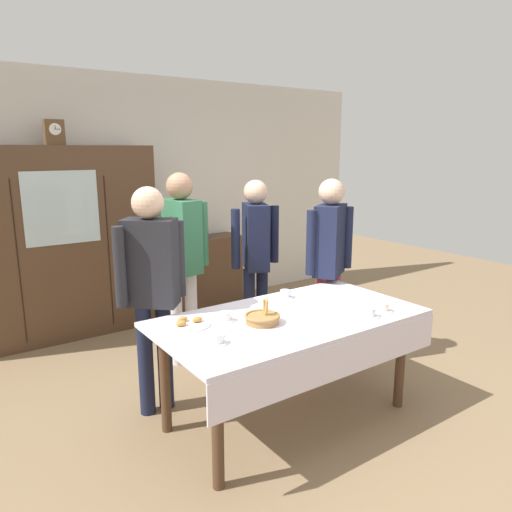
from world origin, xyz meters
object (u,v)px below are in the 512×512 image
at_px(dining_table, 292,331).
at_px(mantel_clock, 54,132).
at_px(tea_cup_front_edge, 383,308).
at_px(tea_cup_mid_left, 285,294).
at_px(wall_cabinet, 59,244).
at_px(book_stack, 199,233).
at_px(tea_cup_far_left, 225,317).
at_px(person_behind_table_left, 256,249).
at_px(spoon_mid_left, 335,287).
at_px(pastry_plate, 188,323).
at_px(person_by_cabinet, 151,279).
at_px(spoon_near_left, 298,314).
at_px(tea_cup_near_left, 217,339).
at_px(spoon_front_edge, 297,305).
at_px(bookshelf_low, 200,272).
at_px(person_near_right_end, 182,250).
at_px(person_behind_table_right, 329,253).
at_px(tea_cup_near_right, 370,313).
at_px(bread_basket, 262,318).

height_order(dining_table, mantel_clock, mantel_clock).
distance_m(tea_cup_front_edge, tea_cup_mid_left, 0.75).
relative_size(wall_cabinet, book_stack, 8.29).
bearing_deg(book_stack, dining_table, -105.09).
relative_size(tea_cup_far_left, person_behind_table_left, 0.08).
bearing_deg(spoon_mid_left, pastry_plate, -176.85).
distance_m(spoon_mid_left, person_by_cabinet, 1.52).
height_order(mantel_clock, person_by_cabinet, mantel_clock).
height_order(tea_cup_front_edge, spoon_mid_left, tea_cup_front_edge).
bearing_deg(person_behind_table_left, spoon_near_left, -111.31).
bearing_deg(person_behind_table_left, wall_cabinet, 135.05).
bearing_deg(pastry_plate, spoon_mid_left, 3.15).
xyz_separation_m(tea_cup_mid_left, pastry_plate, (-0.88, -0.10, -0.02)).
bearing_deg(book_stack, person_by_cabinet, -126.24).
bearing_deg(dining_table, wall_cabinet, 109.16).
distance_m(book_stack, tea_cup_near_left, 3.06).
height_order(pastry_plate, person_by_cabinet, person_by_cabinet).
height_order(mantel_clock, spoon_front_edge, mantel_clock).
bearing_deg(bookshelf_low, wall_cabinet, -178.20).
bearing_deg(tea_cup_far_left, person_by_cabinet, 123.36).
bearing_deg(tea_cup_far_left, book_stack, 65.20).
bearing_deg(spoon_mid_left, tea_cup_front_edge, -102.39).
xyz_separation_m(tea_cup_mid_left, person_by_cabinet, (-0.96, 0.30, 0.20)).
height_order(bookshelf_low, person_near_right_end, person_near_right_end).
bearing_deg(dining_table, spoon_near_left, 15.54).
bearing_deg(person_behind_table_right, dining_table, -146.74).
bearing_deg(bookshelf_low, tea_cup_near_right, -95.26).
distance_m(spoon_front_edge, person_near_right_end, 1.22).
height_order(tea_cup_far_left, pastry_plate, tea_cup_far_left).
xyz_separation_m(wall_cabinet, spoon_mid_left, (1.64, -2.24, -0.19)).
distance_m(pastry_plate, spoon_mid_left, 1.40).
xyz_separation_m(bread_basket, pastry_plate, (-0.42, 0.24, -0.02)).
bearing_deg(person_behind_table_left, person_by_cabinet, -158.08).
bearing_deg(tea_cup_mid_left, tea_cup_far_left, -165.26).
bearing_deg(pastry_plate, tea_cup_mid_left, 6.56).
bearing_deg(person_near_right_end, bookshelf_low, 56.24).
relative_size(bookshelf_low, person_by_cabinet, 0.61).
distance_m(tea_cup_mid_left, spoon_mid_left, 0.51).
bearing_deg(tea_cup_far_left, wall_cabinet, 101.50).
relative_size(spoon_near_left, person_by_cabinet, 0.07).
bearing_deg(book_stack, person_behind_table_right, -85.10).
distance_m(dining_table, tea_cup_near_right, 0.55).
bearing_deg(wall_cabinet, tea_cup_far_left, -78.50).
relative_size(wall_cabinet, person_behind_table_left, 1.19).
distance_m(spoon_near_left, person_near_right_end, 1.34).
bearing_deg(dining_table, tea_cup_near_left, -171.44).
distance_m(mantel_clock, bread_basket, 2.92).
bearing_deg(person_behind_table_left, bookshelf_low, 82.34).
relative_size(person_near_right_end, person_behind_table_right, 1.03).
bearing_deg(tea_cup_mid_left, book_stack, 78.03).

